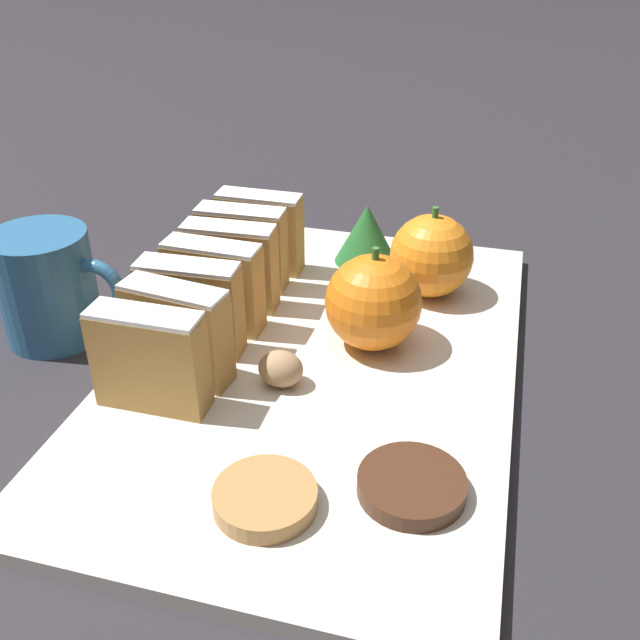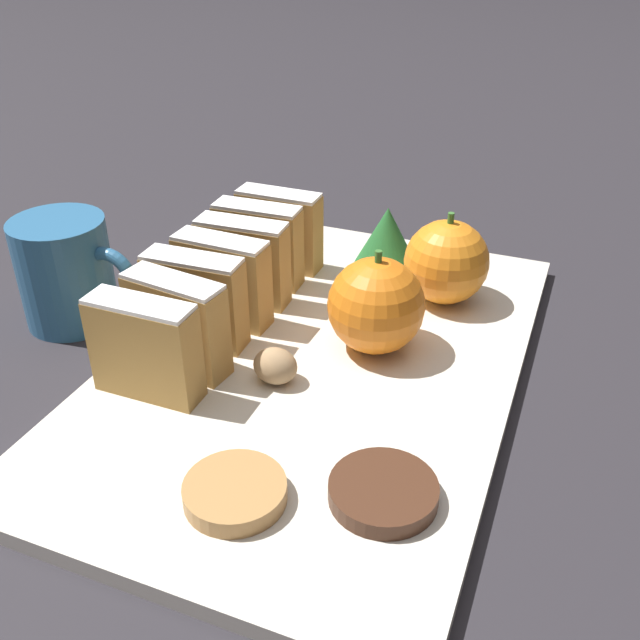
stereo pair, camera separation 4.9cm
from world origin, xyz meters
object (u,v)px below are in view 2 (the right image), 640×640
Objects in this scene: orange_far at (446,262)px; coffee_mug at (68,272)px; walnut at (275,366)px; chocolate_cookie at (383,492)px; orange_near at (376,306)px.

orange_far is 0.74× the size of coffee_mug.
walnut is at bearing -117.24° from orange_far.
coffee_mug reaches higher than chocolate_cookie.
walnut is (-0.05, -0.07, -0.02)m from orange_near.
chocolate_cookie is at bearing -84.62° from orange_far.
orange_far is at bearing 62.76° from walnut.
walnut is at bearing -126.91° from orange_near.
orange_near is 1.28× the size of chocolate_cookie.
coffee_mug is (-0.19, 0.03, 0.02)m from walnut.
orange_near is at bearing 53.09° from walnut.
coffee_mug is at bearing 159.64° from chocolate_cookie.
orange_far reaches higher than chocolate_cookie.
coffee_mug is (-0.24, -0.03, -0.00)m from orange_near.
orange_near is 0.09m from orange_far.
walnut is 0.20m from coffee_mug.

